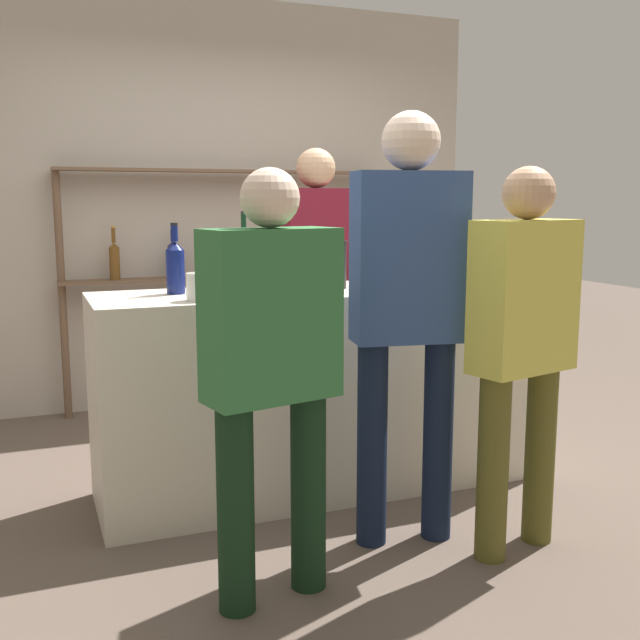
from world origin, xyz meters
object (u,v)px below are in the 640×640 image
(ice_bucket, at_px, (329,264))
(customer_right, at_px, (523,333))
(counter_bottle_1, at_px, (244,258))
(counter_bottle_0, at_px, (175,266))
(server_behind_counter, at_px, (316,270))
(counter_bottle_2, at_px, (268,265))
(customer_left, at_px, (272,358))
(wine_glass, at_px, (433,261))
(customer_center, at_px, (408,295))
(cork_jar, at_px, (200,287))
(counter_bottle_3, at_px, (272,267))

(ice_bucket, height_order, customer_right, customer_right)
(counter_bottle_1, bearing_deg, counter_bottle_0, -162.12)
(ice_bucket, xyz_separation_m, server_behind_counter, (0.19, 0.66, -0.09))
(counter_bottle_2, height_order, customer_left, customer_left)
(counter_bottle_0, bearing_deg, server_behind_counter, 33.16)
(counter_bottle_2, xyz_separation_m, customer_right, (0.73, -1.02, -0.21))
(counter_bottle_2, relative_size, wine_glass, 2.13)
(counter_bottle_0, bearing_deg, counter_bottle_1, 17.88)
(customer_center, bearing_deg, counter_bottle_2, 34.65)
(customer_right, bearing_deg, server_behind_counter, -4.82)
(counter_bottle_0, bearing_deg, customer_left, -82.83)
(cork_jar, xyz_separation_m, customer_left, (0.08, -0.75, -0.17))
(counter_bottle_1, bearing_deg, customer_right, -54.58)
(counter_bottle_2, relative_size, cork_jar, 2.56)
(counter_bottle_0, bearing_deg, customer_right, -41.13)
(customer_center, relative_size, server_behind_counter, 1.03)
(customer_left, height_order, server_behind_counter, server_behind_counter)
(counter_bottle_0, relative_size, customer_right, 0.21)
(server_behind_counter, bearing_deg, counter_bottle_0, -63.39)
(wine_glass, bearing_deg, counter_bottle_3, -164.61)
(counter_bottle_2, xyz_separation_m, ice_bucket, (0.30, -0.05, -0.00))
(counter_bottle_1, relative_size, wine_glass, 2.53)
(cork_jar, distance_m, server_behind_counter, 1.25)
(customer_left, bearing_deg, cork_jar, -6.13)
(server_behind_counter, bearing_deg, customer_left, -32.70)
(customer_left, height_order, customer_right, customer_right)
(counter_bottle_2, bearing_deg, wine_glass, -0.70)
(counter_bottle_0, distance_m, server_behind_counter, 1.12)
(counter_bottle_2, relative_size, ice_bucket, 1.36)
(counter_bottle_3, relative_size, customer_center, 0.20)
(counter_bottle_3, bearing_deg, customer_center, -49.78)
(cork_jar, height_order, customer_center, customer_center)
(customer_center, xyz_separation_m, customer_right, (0.38, -0.25, -0.14))
(ice_bucket, bearing_deg, counter_bottle_0, 175.98)
(customer_left, bearing_deg, counter_bottle_3, -30.16)
(counter_bottle_2, bearing_deg, counter_bottle_1, 123.38)
(counter_bottle_1, distance_m, server_behind_counter, 0.77)
(counter_bottle_2, height_order, cork_jar, counter_bottle_2)
(server_behind_counter, bearing_deg, wine_glass, 26.93)
(cork_jar, height_order, server_behind_counter, server_behind_counter)
(counter_bottle_2, height_order, customer_right, customer_right)
(counter_bottle_1, xyz_separation_m, cork_jar, (-0.31, -0.39, -0.09))
(counter_bottle_2, height_order, ice_bucket, counter_bottle_2)
(customer_left, relative_size, server_behind_counter, 0.89)
(counter_bottle_3, height_order, cork_jar, counter_bottle_3)
(counter_bottle_1, bearing_deg, customer_center, -64.45)
(counter_bottle_2, xyz_separation_m, cork_jar, (-0.39, -0.27, -0.06))
(counter_bottle_2, relative_size, server_behind_counter, 0.18)
(customer_right, height_order, server_behind_counter, server_behind_counter)
(counter_bottle_1, height_order, counter_bottle_2, counter_bottle_1)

